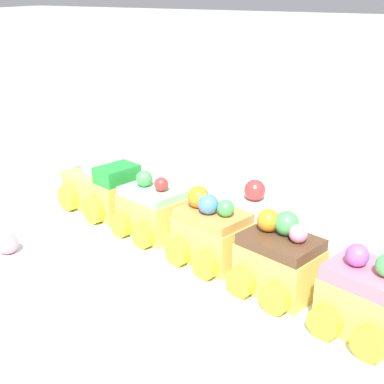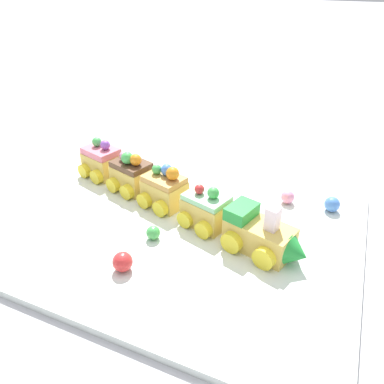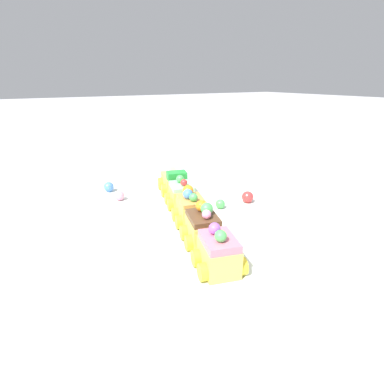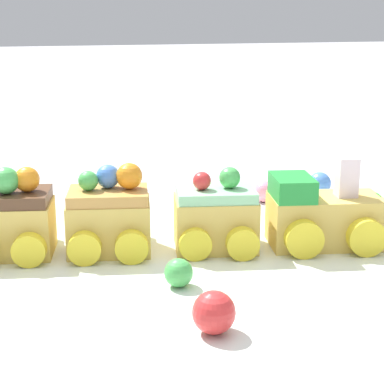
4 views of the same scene
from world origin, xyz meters
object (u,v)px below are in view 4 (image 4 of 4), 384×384
cake_car_caramel (109,219)px  gumball_pink (264,192)px  gumball_blue (320,183)px  cake_car_mint (215,219)px  gumball_green (179,273)px  gumball_red (214,312)px  cake_train_locomotive (333,217)px  cake_car_chocolate (11,221)px

cake_car_caramel → gumball_pink: (0.19, 0.09, -0.02)m
gumball_pink → gumball_blue: (0.07, 0.00, 0.00)m
cake_car_mint → gumball_green: (-0.06, -0.07, -0.01)m
gumball_blue → gumball_red: 0.35m
cake_train_locomotive → cake_car_caramel: bearing=179.9°
cake_train_locomotive → cake_car_mint: (-0.10, 0.03, 0.00)m
cake_car_mint → gumball_blue: cake_car_mint is taller
cake_train_locomotive → gumball_green: (-0.16, -0.04, -0.01)m
cake_train_locomotive → cake_car_mint: 0.10m
cake_car_mint → gumball_green: bearing=-114.5°
cake_car_caramel → gumball_red: 0.17m
cake_car_chocolate → gumball_blue: 0.35m
gumball_red → gumball_green: bearing=86.6°
cake_train_locomotive → cake_car_caramel: (-0.18, 0.05, 0.00)m
cake_car_mint → cake_car_chocolate: size_ratio=1.00×
cake_car_chocolate → gumball_red: bearing=-45.8°
cake_car_mint → gumball_pink: bearing=63.2°
cake_car_chocolate → gumball_pink: 0.28m
gumball_pink → gumball_blue: 0.07m
gumball_blue → cake_car_chocolate: bearing=-168.4°
gumball_blue → gumball_red: size_ratio=0.93×
cake_car_caramel → gumball_green: (0.03, -0.09, -0.02)m
gumball_green → gumball_blue: (0.24, 0.18, 0.00)m
cake_train_locomotive → gumball_blue: (0.08, 0.15, -0.01)m
cake_car_caramel → gumball_green: size_ratio=4.07×
cake_train_locomotive → gumball_pink: (0.01, 0.14, -0.01)m
cake_train_locomotive → gumball_pink: 0.14m
cake_train_locomotive → gumball_green: 0.16m
cake_train_locomotive → cake_car_mint: size_ratio=1.48×
cake_car_caramel → gumball_pink: 0.21m
cake_train_locomotive → cake_car_chocolate: (-0.26, 0.08, 0.00)m
cake_car_caramel → cake_car_chocolate: size_ratio=1.00×
cake_car_caramel → gumball_red: bearing=-65.9°
cake_car_mint → gumball_pink: (0.11, 0.11, -0.01)m
cake_car_caramel → gumball_pink: size_ratio=3.74×
cake_car_chocolate → gumball_blue: cake_car_chocolate is taller
gumball_pink → gumball_red: bearing=-123.3°
cake_car_chocolate → gumball_pink: (0.27, 0.07, -0.02)m
cake_car_chocolate → gumball_blue: size_ratio=3.41×
cake_car_caramel → gumball_red: cake_car_caramel is taller
cake_car_caramel → gumball_blue: bearing=35.6°
cake_car_mint → cake_car_caramel: 0.09m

